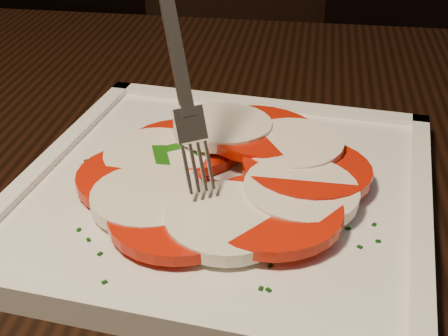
% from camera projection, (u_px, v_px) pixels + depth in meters
% --- Properties ---
extents(table, '(1.29, 0.94, 0.75)m').
position_uv_depth(table, '(183.00, 241.00, 0.61)').
color(table, black).
rests_on(table, ground).
extents(chair, '(0.56, 0.56, 0.93)m').
position_uv_depth(chair, '(243.00, 52.00, 1.40)').
color(chair, black).
rests_on(chair, ground).
extents(plate, '(0.31, 0.31, 0.01)m').
position_uv_depth(plate, '(224.00, 193.00, 0.49)').
color(plate, white).
rests_on(plate, table).
extents(caprese_salad, '(0.24, 0.27, 0.03)m').
position_uv_depth(caprese_salad, '(224.00, 172.00, 0.48)').
color(caprese_salad, red).
rests_on(caprese_salad, plate).
extents(fork, '(0.09, 0.09, 0.18)m').
position_uv_depth(fork, '(171.00, 47.00, 0.43)').
color(fork, white).
rests_on(fork, caprese_salad).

